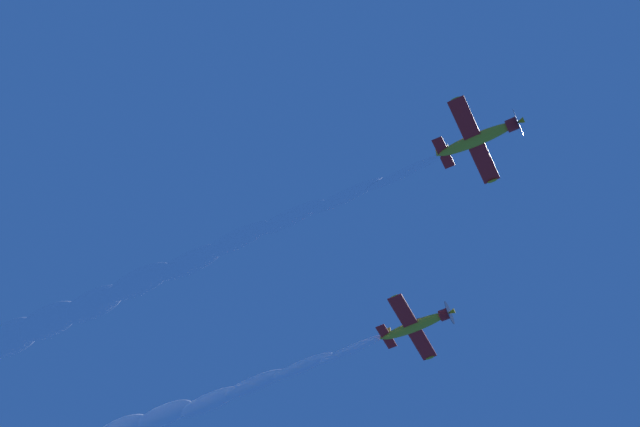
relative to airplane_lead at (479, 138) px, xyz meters
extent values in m
ellipsoid|color=gold|center=(0.27, -0.01, 0.01)|extent=(7.35, 1.41, 1.58)
cylinder|color=red|center=(-3.06, 0.08, -0.21)|extent=(1.09, 1.20, 1.23)
cone|color=yellow|center=(-3.77, 0.10, -0.25)|extent=(0.82, 0.57, 0.60)
cylinder|color=#3F3F47|center=(-3.61, 0.09, -0.24)|extent=(0.26, 2.58, 2.58)
cube|color=red|center=(0.50, -0.01, -0.16)|extent=(1.78, 9.28, 0.43)
ellipsoid|color=gold|center=(0.39, -4.54, -0.24)|extent=(1.01, 0.29, 0.33)
ellipsoid|color=gold|center=(0.61, 4.52, -0.07)|extent=(1.01, 0.29, 0.33)
cube|color=red|center=(3.46, -0.09, 0.27)|extent=(1.08, 3.33, 0.24)
cube|color=gold|center=(3.50, -0.10, 0.83)|extent=(1.29, 0.19, 1.29)
ellipsoid|color=#1E232D|center=(-0.09, -0.01, 0.44)|extent=(1.71, 0.82, 0.83)
ellipsoid|color=gold|center=(13.25, -16.57, -1.34)|extent=(7.30, 1.41, 1.16)
cylinder|color=red|center=(9.91, -16.49, -1.36)|extent=(1.03, 1.19, 1.17)
cone|color=yellow|center=(9.20, -16.47, -1.37)|extent=(0.79, 0.57, 0.56)
cylinder|color=#3F3F47|center=(9.36, -16.47, -1.37)|extent=(0.12, 2.56, 2.56)
cube|color=red|center=(13.47, -16.58, -1.52)|extent=(1.78, 9.28, 0.27)
ellipsoid|color=gold|center=(13.36, -21.11, -1.57)|extent=(1.00, 0.29, 0.27)
ellipsoid|color=gold|center=(13.59, -12.05, -1.47)|extent=(1.00, 0.29, 0.27)
cube|color=red|center=(16.45, -16.65, -1.26)|extent=(1.08, 3.33, 0.15)
cube|color=gold|center=(16.52, -16.66, -0.71)|extent=(1.22, 0.18, 1.22)
ellipsoid|color=#1E232D|center=(12.92, -16.57, -0.89)|extent=(1.68, 0.82, 0.73)
ellipsoid|color=white|center=(7.48, -0.40, 0.25)|extent=(7.89, 1.11, 1.25)
ellipsoid|color=white|center=(13.49, -0.52, 0.73)|extent=(7.92, 1.47, 1.61)
ellipsoid|color=white|center=(19.62, -0.44, 0.96)|extent=(7.94, 1.82, 1.96)
ellipsoid|color=white|center=(25.52, -0.44, 1.08)|extent=(7.97, 2.18, 2.32)
ellipsoid|color=white|center=(31.41, -1.04, 1.54)|extent=(7.99, 2.54, 2.68)
ellipsoid|color=white|center=(37.37, -0.78, 1.52)|extent=(8.02, 2.90, 3.04)
ellipsoid|color=white|center=(43.87, -1.42, 2.08)|extent=(8.04, 3.26, 3.39)
ellipsoid|color=white|center=(49.46, -1.16, 1.97)|extent=(8.07, 3.62, 3.75)
ellipsoid|color=white|center=(55.19, -1.54, 2.55)|extent=(8.09, 3.97, 4.11)
ellipsoid|color=white|center=(20.53, -16.88, -0.92)|extent=(7.89, 1.11, 1.25)
ellipsoid|color=white|center=(26.67, -16.95, -0.68)|extent=(7.92, 1.47, 1.61)
ellipsoid|color=white|center=(32.51, -17.06, -0.54)|extent=(7.94, 1.82, 1.96)
ellipsoid|color=white|center=(38.40, -17.41, -0.35)|extent=(7.97, 2.18, 2.32)
ellipsoid|color=white|center=(44.65, -17.29, 0.10)|extent=(7.99, 2.54, 2.68)
camera|label=1|loc=(0.76, 31.26, -59.74)|focal=40.76mm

